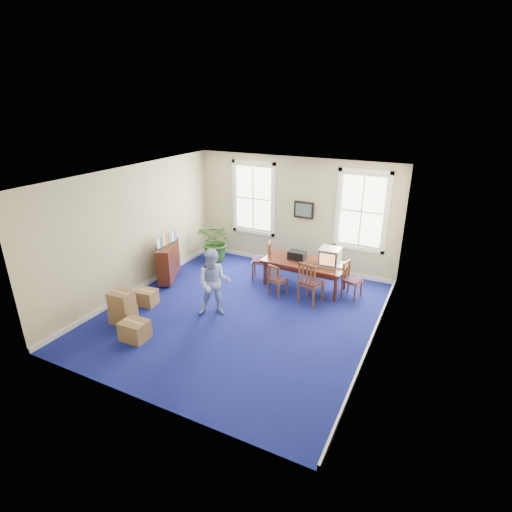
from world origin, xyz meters
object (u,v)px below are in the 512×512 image
at_px(potted_plant, 217,242).
at_px(cardboard_boxes, 132,307).
at_px(conference_table, 304,274).
at_px(crt_tv, 330,257).
at_px(credenza, 169,264).
at_px(chair_near_left, 278,279).
at_px(man, 214,283).

distance_m(potted_plant, cardboard_boxes, 3.95).
distance_m(conference_table, crt_tv, 0.87).
distance_m(conference_table, cardboard_boxes, 4.40).
height_order(crt_tv, credenza, crt_tv).
xyz_separation_m(chair_near_left, potted_plant, (-2.59, 1.25, 0.19)).
bearing_deg(cardboard_boxes, man, 38.08).
height_order(crt_tv, cardboard_boxes, crt_tv).
distance_m(man, potted_plant, 3.28).
bearing_deg(man, chair_near_left, 32.01).
height_order(credenza, potted_plant, potted_plant).
distance_m(conference_table, chair_near_left, 0.85).
xyz_separation_m(conference_table, potted_plant, (-3.03, 0.52, 0.26)).
bearing_deg(potted_plant, man, -58.98).
distance_m(credenza, cardboard_boxes, 2.28).
relative_size(chair_near_left, potted_plant, 0.69).
relative_size(conference_table, chair_near_left, 2.51).
bearing_deg(crt_tv, chair_near_left, -145.82).
bearing_deg(chair_near_left, man, 77.21).
distance_m(man, cardboard_boxes, 1.87).
bearing_deg(crt_tv, credenza, -164.44).
bearing_deg(conference_table, chair_near_left, -119.14).
height_order(potted_plant, cardboard_boxes, potted_plant).
distance_m(conference_table, potted_plant, 3.08).
height_order(crt_tv, chair_near_left, crt_tv).
bearing_deg(cardboard_boxes, potted_plant, 93.61).
distance_m(chair_near_left, potted_plant, 2.88).
xyz_separation_m(conference_table, man, (-1.34, -2.28, 0.43)).
xyz_separation_m(conference_table, chair_near_left, (-0.44, -0.73, 0.06)).
bearing_deg(conference_table, credenza, -158.54).
bearing_deg(man, potted_plant, 93.21).
relative_size(conference_table, cardboard_boxes, 1.55).
height_order(man, cardboard_boxes, man).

